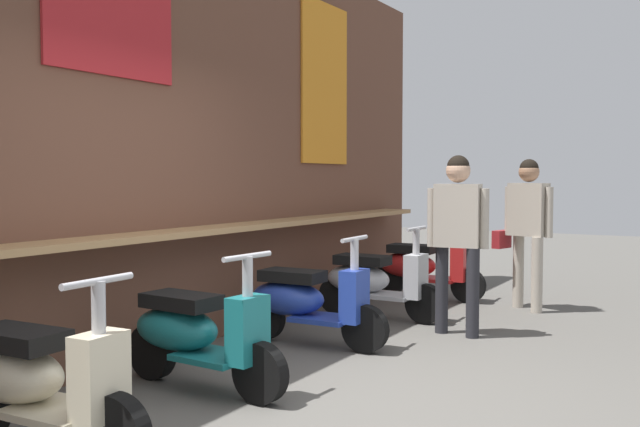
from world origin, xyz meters
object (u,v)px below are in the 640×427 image
at_px(scooter_silver, 373,281).
at_px(scooter_cream, 33,380).
at_px(shopper_browsing, 458,225).
at_px(scooter_teal, 194,333).
at_px(scooter_red, 421,267).
at_px(scooter_blue, 304,301).
at_px(shopper_with_handbag, 527,218).

bearing_deg(scooter_silver, scooter_cream, -90.11).
height_order(scooter_cream, shopper_browsing, shopper_browsing).
bearing_deg(shopper_browsing, scooter_teal, -28.38).
bearing_deg(scooter_red, scooter_teal, -91.91).
relative_size(scooter_blue, shopper_with_handbag, 0.84).
xyz_separation_m(scooter_silver, scooter_red, (1.34, -0.00, 0.00)).
bearing_deg(scooter_cream, shopper_with_handbag, 74.28).
height_order(scooter_blue, scooter_silver, same).
bearing_deg(scooter_teal, shopper_browsing, 71.47).
height_order(scooter_red, shopper_browsing, shopper_browsing).
relative_size(scooter_teal, scooter_blue, 1.00).
bearing_deg(shopper_with_handbag, scooter_blue, -10.35).
xyz_separation_m(scooter_cream, scooter_silver, (4.12, 0.00, 0.00)).
distance_m(scooter_cream, scooter_red, 5.46).
relative_size(scooter_silver, scooter_red, 1.00).
distance_m(scooter_red, shopper_browsing, 2.05).
distance_m(scooter_blue, scooter_red, 2.70).
bearing_deg(scooter_blue, scooter_silver, 87.92).
distance_m(scooter_teal, scooter_blue, 1.46).
distance_m(scooter_cream, scooter_silver, 4.12).
relative_size(scooter_silver, shopper_with_handbag, 0.84).
bearing_deg(shopper_with_handbag, shopper_browsing, 6.67).
xyz_separation_m(scooter_teal, scooter_red, (4.16, 0.00, 0.00)).
relative_size(scooter_red, shopper_with_handbag, 0.84).
distance_m(scooter_silver, scooter_red, 1.34).
distance_m(scooter_blue, scooter_silver, 1.36).
height_order(scooter_silver, shopper_browsing, shopper_browsing).
bearing_deg(scooter_red, scooter_silver, -91.91).
height_order(scooter_teal, scooter_silver, same).
xyz_separation_m(scooter_red, shopper_with_handbag, (-0.07, -1.27, 0.62)).
bearing_deg(scooter_red, scooter_blue, -91.91).
bearing_deg(scooter_blue, scooter_red, 87.92).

